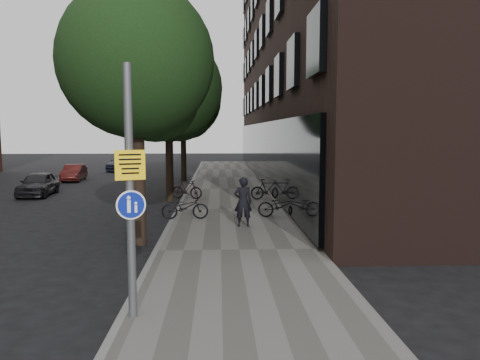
{
  "coord_description": "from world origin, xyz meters",
  "views": [
    {
      "loc": [
        -0.31,
        -9.06,
        3.33
      ],
      "look_at": [
        0.28,
        3.52,
        2.0
      ],
      "focal_mm": 35.0,
      "sensor_mm": 36.0,
      "label": 1
    }
  ],
  "objects": [
    {
      "name": "signpost",
      "position": [
        -1.8,
        -1.15,
        2.3
      ],
      "size": [
        0.48,
        0.18,
        4.32
      ],
      "rotation": [
        0.0,
        0.0,
        0.32
      ],
      "color": "#595B5E",
      "rests_on": "sidewalk"
    },
    {
      "name": "sidewalk",
      "position": [
        0.25,
        10.0,
        0.06
      ],
      "size": [
        4.5,
        60.0,
        0.12
      ],
      "primitive_type": "cube",
      "color": "#65625D",
      "rests_on": "ground"
    },
    {
      "name": "parked_car_mid",
      "position": [
        -9.9,
        22.33,
        0.54
      ],
      "size": [
        1.42,
        3.39,
        1.09
      ],
      "primitive_type": "imported",
      "rotation": [
        0.0,
        0.0,
        0.08
      ],
      "color": "#4D1716",
      "rests_on": "ground"
    },
    {
      "name": "ground",
      "position": [
        0.0,
        0.0,
        0.0
      ],
      "size": [
        120.0,
        120.0,
        0.0
      ],
      "primitive_type": "plane",
      "color": "black",
      "rests_on": "ground"
    },
    {
      "name": "parked_bike_curb_near",
      "position": [
        -1.53,
        7.82,
        0.56
      ],
      "size": [
        1.71,
        0.64,
        0.89
      ],
      "primitive_type": "imported",
      "rotation": [
        0.0,
        0.0,
        1.6
      ],
      "color": "black",
      "rests_on": "sidewalk"
    },
    {
      "name": "street_tree_near",
      "position": [
        -2.53,
        4.64,
        5.11
      ],
      "size": [
        4.4,
        4.4,
        7.5
      ],
      "color": "black",
      "rests_on": "ground"
    },
    {
      "name": "street_tree_far",
      "position": [
        -2.53,
        22.14,
        5.11
      ],
      "size": [
        5.0,
        5.0,
        7.8
      ],
      "color": "black",
      "rests_on": "ground"
    },
    {
      "name": "curb_edge",
      "position": [
        -2.0,
        10.0,
        0.07
      ],
      "size": [
        0.15,
        60.0,
        0.13
      ],
      "primitive_type": "cube",
      "color": "slate",
      "rests_on": "ground"
    },
    {
      "name": "parked_bike_facade_near",
      "position": [
        2.0,
        7.92,
        0.57
      ],
      "size": [
        1.8,
        1.02,
        0.9
      ],
      "primitive_type": "imported",
      "rotation": [
        0.0,
        0.0,
        1.31
      ],
      "color": "black",
      "rests_on": "sidewalk"
    },
    {
      "name": "parked_bike_curb_far",
      "position": [
        -1.8,
        12.92,
        0.58
      ],
      "size": [
        1.58,
        0.89,
        0.92
      ],
      "primitive_type": "imported",
      "rotation": [
        0.0,
        0.0,
        1.25
      ],
      "color": "black",
      "rests_on": "sidewalk"
    },
    {
      "name": "parked_bike_facade_far",
      "position": [
        2.0,
        12.51,
        0.6
      ],
      "size": [
        1.62,
        0.5,
        0.96
      ],
      "primitive_type": "imported",
      "rotation": [
        0.0,
        0.0,
        1.6
      ],
      "color": "black",
      "rests_on": "sidewalk"
    },
    {
      "name": "street_tree_mid",
      "position": [
        -2.53,
        13.14,
        5.11
      ],
      "size": [
        5.0,
        5.0,
        7.8
      ],
      "color": "black",
      "rests_on": "ground"
    },
    {
      "name": "building_right_dark_brick",
      "position": [
        8.5,
        22.0,
        9.0
      ],
      "size": [
        12.0,
        40.0,
        18.0
      ],
      "primitive_type": "cube",
      "color": "black",
      "rests_on": "ground"
    },
    {
      "name": "parked_car_far",
      "position": [
        -8.26,
        30.28,
        0.64
      ],
      "size": [
        2.28,
        4.59,
        1.28
      ],
      "primitive_type": "imported",
      "rotation": [
        0.0,
        0.0,
        -0.11
      ],
      "color": "#1C2034",
      "rests_on": "ground"
    },
    {
      "name": "pedestrian",
      "position": [
        0.52,
        6.45,
        0.95
      ],
      "size": [
        0.61,
        0.4,
        1.67
      ],
      "primitive_type": "imported",
      "rotation": [
        0.0,
        0.0,
        3.13
      ],
      "color": "black",
      "rests_on": "sidewalk"
    },
    {
      "name": "parked_car_near",
      "position": [
        -9.54,
        15.2,
        0.62
      ],
      "size": [
        1.71,
        3.72,
        1.23
      ],
      "primitive_type": "imported",
      "rotation": [
        0.0,
        0.0,
        0.07
      ],
      "color": "black",
      "rests_on": "ground"
    }
  ]
}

